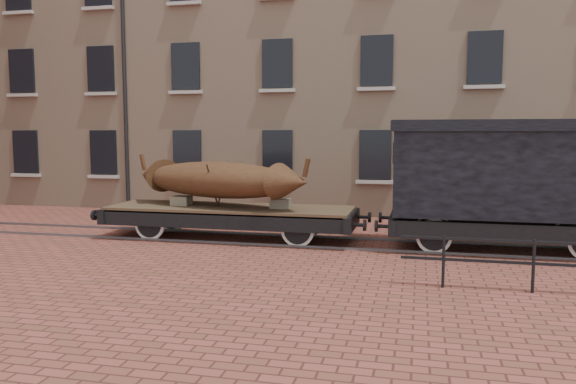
# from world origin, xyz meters

# --- Properties ---
(ground) EXTENTS (90.00, 90.00, 0.00)m
(ground) POSITION_xyz_m (0.00, 0.00, 0.00)
(ground) COLOR brown
(warehouse_cream) EXTENTS (40.00, 10.19, 14.00)m
(warehouse_cream) POSITION_xyz_m (3.00, 9.99, 7.00)
(warehouse_cream) COLOR #CDAC8B
(warehouse_cream) RESTS_ON ground
(rail_track) EXTENTS (30.00, 1.52, 0.06)m
(rail_track) POSITION_xyz_m (0.00, 0.00, 0.03)
(rail_track) COLOR #59595E
(rail_track) RESTS_ON ground
(flatcar_wagon) EXTENTS (7.69, 2.08, 1.16)m
(flatcar_wagon) POSITION_xyz_m (-2.60, 0.00, 0.72)
(flatcar_wagon) COLOR #42331F
(flatcar_wagon) RESTS_ON ground
(iron_boat) EXTENTS (5.70, 2.92, 1.41)m
(iron_boat) POSITION_xyz_m (-2.96, 0.00, 1.66)
(iron_boat) COLOR #4E2C1A
(iron_boat) RESTS_ON flatcar_wagon
(goods_van) EXTENTS (6.31, 2.30, 3.26)m
(goods_van) POSITION_xyz_m (4.61, 0.00, 2.05)
(goods_van) COLOR black
(goods_van) RESTS_ON ground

